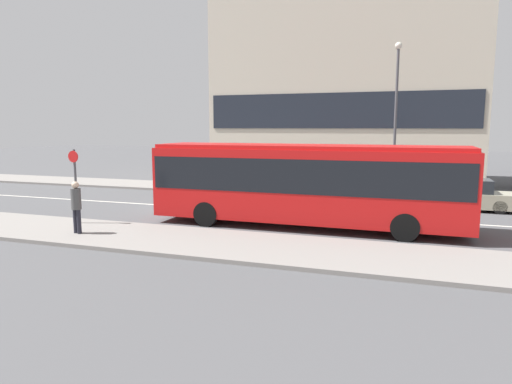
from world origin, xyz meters
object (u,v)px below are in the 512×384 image
object	(u,v)px
city_bus	(306,180)
bus_stop_sign	(75,181)
parked_car_0	(465,195)
pedestrian_near_stop	(76,204)
street_lamp	(396,106)

from	to	relation	value
city_bus	bus_stop_sign	size ratio (longest dim) A/B	4.17
parked_car_0	bus_stop_sign	distance (m)	17.04
pedestrian_near_stop	city_bus	bearing A→B (deg)	-133.81
city_bus	bus_stop_sign	distance (m)	8.79
parked_car_0	city_bus	bearing A→B (deg)	-136.02
city_bus	street_lamp	xyz separation A→B (m)	(2.89, 7.96, 3.07)
pedestrian_near_stop	bus_stop_sign	size ratio (longest dim) A/B	0.64
city_bus	pedestrian_near_stop	size ratio (longest dim) A/B	6.51
bus_stop_sign	parked_car_0	bearing A→B (deg)	31.12
city_bus	pedestrian_near_stop	world-z (taller)	city_bus
parked_car_0	street_lamp	xyz separation A→B (m)	(-3.32, 1.97, 4.21)
city_bus	bus_stop_sign	bearing A→B (deg)	-159.42
pedestrian_near_stop	street_lamp	world-z (taller)	street_lamp
city_bus	bus_stop_sign	xyz separation A→B (m)	(-8.34, -2.79, -0.03)
parked_car_0	street_lamp	world-z (taller)	street_lamp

